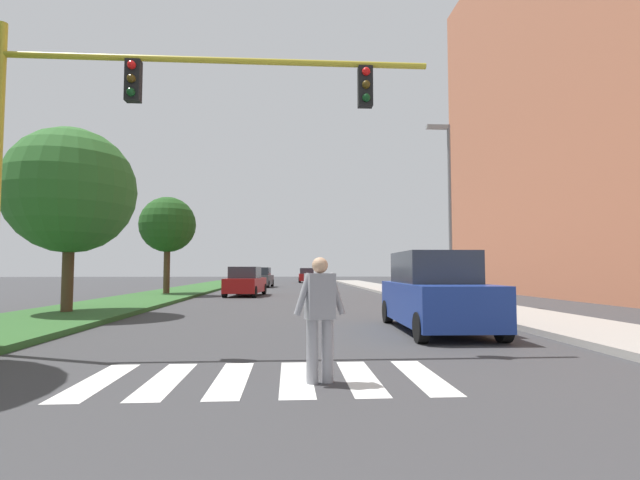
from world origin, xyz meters
TOP-DOWN VIEW (x-y plane):
  - ground_plane at (0.00, 30.00)m, footprint 140.00×140.00m
  - crosswalk at (0.00, 6.96)m, footprint 4.95×2.20m
  - median_strip at (-6.73, 28.00)m, footprint 3.95×64.00m
  - tree_mid at (-6.93, 16.21)m, footprint 4.16×4.16m
  - tree_far at (-6.77, 28.00)m, footprint 3.23×3.23m
  - sidewalk_right at (7.56, 28.00)m, footprint 3.00×64.00m
  - traffic_light_gantry at (-2.70, 9.18)m, footprint 8.18×0.30m
  - street_lamp_right at (6.96, 19.40)m, footprint 1.02×0.24m
  - pedestrian_performer at (0.76, 6.68)m, footprint 0.74×0.34m
  - suv_crossing at (3.99, 11.82)m, footprint 2.06×4.64m
  - sedan_midblock at (-2.19, 27.58)m, footprint 2.22×4.51m
  - sedan_distant at (-2.14, 40.71)m, footprint 2.18×4.18m
  - sedan_far_horizon at (2.33, 54.75)m, footprint 1.85×4.13m

SIDE VIEW (x-z plane):
  - ground_plane at x=0.00m, z-range 0.00..0.00m
  - crosswalk at x=0.00m, z-range 0.00..0.01m
  - median_strip at x=-6.73m, z-range 0.00..0.15m
  - sidewalk_right at x=7.56m, z-range 0.00..0.15m
  - sedan_midblock at x=-2.19m, z-range -0.06..1.62m
  - sedan_far_horizon at x=2.33m, z-range -0.06..1.62m
  - sedan_distant at x=-2.14m, z-range -0.06..1.63m
  - suv_crossing at x=3.99m, z-range -0.05..1.92m
  - pedestrian_performer at x=0.76m, z-range 0.09..1.78m
  - tree_far at x=-6.77m, z-range 1.31..6.92m
  - tree_mid at x=-6.93m, z-range 1.09..7.17m
  - traffic_light_gantry at x=-2.70m, z-range 1.33..7.33m
  - street_lamp_right at x=6.96m, z-range 0.84..8.34m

